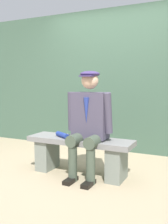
% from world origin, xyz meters
% --- Properties ---
extents(ground_plane, '(30.00, 30.00, 0.00)m').
position_xyz_m(ground_plane, '(0.00, 0.00, 0.00)').
color(ground_plane, tan).
extents(bench, '(1.42, 0.41, 0.49)m').
position_xyz_m(bench, '(0.00, 0.00, 0.31)').
color(bench, slate).
rests_on(bench, ground).
extents(seated_man, '(0.61, 0.56, 1.36)m').
position_xyz_m(seated_man, '(-0.15, 0.06, 0.76)').
color(seated_man, '#443E51').
rests_on(seated_man, ground).
extents(rolled_magazine, '(0.26, 0.19, 0.07)m').
position_xyz_m(rolled_magazine, '(0.23, 0.06, 0.52)').
color(rolled_magazine, navy).
rests_on(rolled_magazine, bench).
extents(stadium_wall, '(12.00, 0.24, 2.51)m').
position_xyz_m(stadium_wall, '(0.00, -1.49, 1.25)').
color(stadium_wall, '#3C5745').
rests_on(stadium_wall, ground).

